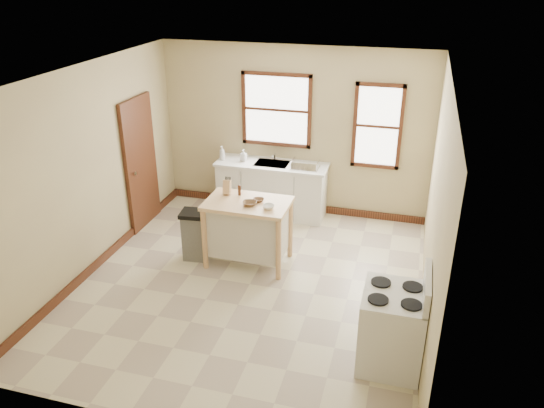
{
  "coord_description": "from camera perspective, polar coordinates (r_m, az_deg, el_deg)",
  "views": [
    {
      "loc": [
        1.91,
        -5.74,
        3.99
      ],
      "look_at": [
        0.2,
        0.4,
        1.04
      ],
      "focal_mm": 35.0,
      "sensor_mm": 36.0,
      "label": 1
    }
  ],
  "objects": [
    {
      "name": "wall_right",
      "position": [
        6.31,
        17.22,
        -0.6
      ],
      "size": [
        0.04,
        5.0,
        2.8
      ],
      "primitive_type": "cube",
      "color": "tan",
      "rests_on": "ground"
    },
    {
      "name": "soap_bottle_b",
      "position": [
        8.88,
        -3.08,
        5.26
      ],
      "size": [
        0.1,
        0.1,
        0.2
      ],
      "primitive_type": "imported",
      "rotation": [
        0.0,
        0.0,
        -0.16
      ],
      "color": "#B2B2B2",
      "rests_on": "sink_counter"
    },
    {
      "name": "window_main",
      "position": [
        8.8,
        0.48,
        10.09
      ],
      "size": [
        1.17,
        0.06,
        1.22
      ],
      "primitive_type": null,
      "color": "black",
      "rests_on": "wall_back"
    },
    {
      "name": "ceiling",
      "position": [
        6.16,
        -2.88,
        13.68
      ],
      "size": [
        5.0,
        5.0,
        0.0
      ],
      "primitive_type": "plane",
      "rotation": [
        3.14,
        0.0,
        0.0
      ],
      "color": "white",
      "rests_on": "ground"
    },
    {
      "name": "bowl_a",
      "position": [
        7.19,
        -2.41,
        0.06
      ],
      "size": [
        0.24,
        0.24,
        0.05
      ],
      "primitive_type": "imported",
      "rotation": [
        0.0,
        0.0,
        0.26
      ],
      "color": "brown",
      "rests_on": "kitchen_island"
    },
    {
      "name": "bowl_c",
      "position": [
        7.08,
        -0.38,
        -0.3
      ],
      "size": [
        0.21,
        0.21,
        0.05
      ],
      "primitive_type": "imported",
      "rotation": [
        0.0,
        0.0,
        0.41
      ],
      "color": "white",
      "rests_on": "kitchen_island"
    },
    {
      "name": "dish_rack",
      "position": [
        8.59,
        3.61,
        4.23
      ],
      "size": [
        0.49,
        0.41,
        0.11
      ],
      "primitive_type": null,
      "rotation": [
        0.0,
        0.0,
        -0.19
      ],
      "color": "silver",
      "rests_on": "sink_counter"
    },
    {
      "name": "pepper_grinder",
      "position": [
        7.49,
        -3.52,
        1.49
      ],
      "size": [
        0.05,
        0.05,
        0.15
      ],
      "primitive_type": "cylinder",
      "rotation": [
        0.0,
        0.0,
        -0.14
      ],
      "color": "#3E2010",
      "rests_on": "kitchen_island"
    },
    {
      "name": "sink_counter",
      "position": [
        8.96,
        -0.01,
        1.65
      ],
      "size": [
        1.86,
        0.62,
        0.92
      ],
      "primitive_type": null,
      "color": "silver",
      "rests_on": "ground"
    },
    {
      "name": "trash_bin",
      "position": [
        7.74,
        -8.22,
        -3.32
      ],
      "size": [
        0.42,
        0.36,
        0.74
      ],
      "primitive_type": null,
      "rotation": [
        0.0,
        0.0,
        0.12
      ],
      "color": "slate",
      "rests_on": "ground"
    },
    {
      "name": "window_side",
      "position": [
        8.58,
        11.29,
        8.18
      ],
      "size": [
        0.77,
        0.06,
        1.37
      ],
      "primitive_type": null,
      "color": "black",
      "rests_on": "wall_back"
    },
    {
      "name": "soap_bottle_a",
      "position": [
        8.95,
        -5.39,
        5.48
      ],
      "size": [
        0.11,
        0.11,
        0.24
      ],
      "primitive_type": "imported",
      "rotation": [
        0.0,
        0.0,
        -0.19
      ],
      "color": "#B2B2B2",
      "rests_on": "sink_counter"
    },
    {
      "name": "door_left",
      "position": [
        8.67,
        -13.95,
        4.26
      ],
      "size": [
        0.06,
        0.9,
        2.1
      ],
      "primitive_type": "cube",
      "color": "black",
      "rests_on": "ground"
    },
    {
      "name": "baseboard_left",
      "position": [
        8.09,
        -17.65,
        -5.54
      ],
      "size": [
        0.04,
        5.0,
        0.12
      ],
      "primitive_type": "cube",
      "color": "black",
      "rests_on": "ground"
    },
    {
      "name": "knife_block",
      "position": [
        7.52,
        -4.86,
        1.78
      ],
      "size": [
        0.11,
        0.11,
        0.2
      ],
      "primitive_type": null,
      "rotation": [
        0.0,
        0.0,
        0.1
      ],
      "color": "tan",
      "rests_on": "kitchen_island"
    },
    {
      "name": "kitchen_island",
      "position": [
        7.51,
        -2.58,
        -3.07
      ],
      "size": [
        1.17,
        0.75,
        0.95
      ],
      "primitive_type": null,
      "rotation": [
        0.0,
        0.0,
        -0.01
      ],
      "color": "#FAD893",
      "rests_on": "ground"
    },
    {
      "name": "wall_left",
      "position": [
        7.54,
        -19.14,
        3.34
      ],
      "size": [
        0.04,
        5.0,
        2.8
      ],
      "primitive_type": "cube",
      "color": "tan",
      "rests_on": "ground"
    },
    {
      "name": "bowl_b",
      "position": [
        7.3,
        -1.45,
        0.42
      ],
      "size": [
        0.19,
        0.19,
        0.04
      ],
      "primitive_type": "imported",
      "rotation": [
        0.0,
        0.0,
        0.33
      ],
      "color": "brown",
      "rests_on": "kitchen_island"
    },
    {
      "name": "wall_back",
      "position": [
        8.84,
        2.4,
        7.79
      ],
      "size": [
        4.5,
        0.04,
        2.8
      ],
      "primitive_type": "cube",
      "color": "tan",
      "rests_on": "ground"
    },
    {
      "name": "gas_stove",
      "position": [
        5.81,
        12.87,
        -11.9
      ],
      "size": [
        0.71,
        0.72,
        1.15
      ],
      "primitive_type": null,
      "color": "silver",
      "rests_on": "ground"
    },
    {
      "name": "floor",
      "position": [
        7.24,
        -2.41,
        -8.61
      ],
      "size": [
        5.0,
        5.0,
        0.0
      ],
      "primitive_type": "plane",
      "color": "#B4A18E",
      "rests_on": "ground"
    },
    {
      "name": "faucet",
      "position": [
        8.92,
        0.3,
        5.45
      ],
      "size": [
        0.03,
        0.03,
        0.22
      ],
      "primitive_type": "cylinder",
      "color": "silver",
      "rests_on": "sink_counter"
    },
    {
      "name": "baseboard_back",
      "position": [
        9.3,
        2.21,
        -0.19
      ],
      "size": [
        4.5,
        0.04,
        0.12
      ],
      "primitive_type": "cube",
      "color": "black",
      "rests_on": "ground"
    }
  ]
}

